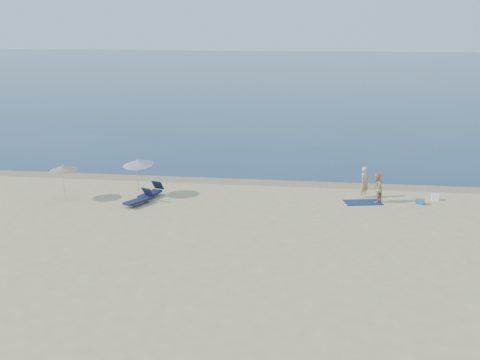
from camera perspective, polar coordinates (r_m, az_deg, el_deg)
name	(u,v)px	position (r m, az deg, el deg)	size (l,w,h in m)	color
sea	(320,72)	(115.62, 7.55, 10.11)	(240.00, 160.00, 0.01)	#0C284A
wet_sand_strip	(303,184)	(35.90, 6.01, -0.35)	(240.00, 1.60, 0.00)	#847254
person_left	(365,182)	(33.43, 11.74, -0.21)	(0.63, 0.41, 1.71)	tan
person_right	(377,188)	(32.69, 12.84, -0.74)	(0.77, 0.60, 1.58)	tan
beach_towel	(363,202)	(32.67, 11.58, -2.09)	(1.94, 1.08, 0.03)	#0F1E4D
white_bag	(435,197)	(34.12, 18.03, -1.55)	(0.38, 0.33, 0.33)	white
blue_cooler	(420,201)	(33.12, 16.69, -1.96)	(0.42, 0.30, 0.30)	#1E67A7
umbrella_near	(138,162)	(33.25, -9.65, 1.66)	(2.17, 2.19, 2.19)	silver
umbrella_far	(63,168)	(33.53, -16.42, 1.11)	(1.94, 1.95, 1.99)	silver
lounger_left	(151,192)	(33.25, -8.40, -1.16)	(1.09, 1.87, 0.79)	#151D3A
lounger_right	(139,199)	(32.05, -9.54, -1.82)	(1.33, 1.87, 0.79)	#15193B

